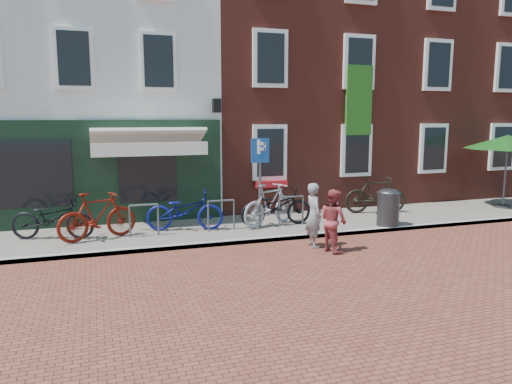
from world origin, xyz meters
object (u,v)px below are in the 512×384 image
object	(u,v)px
woman	(314,215)
bicycle_0	(52,218)
parking_sign	(260,167)
boy	(333,220)
parasol	(508,139)
bicycle_4	(276,207)
litter_bin	(388,205)
bicycle_1	(97,216)
bicycle_3	(270,204)
bicycle_2	(185,211)
bicycle_5	(376,194)

from	to	relation	value
woman	bicycle_0	distance (m)	6.39
parking_sign	boy	size ratio (longest dim) A/B	1.67
parasol	bicycle_4	world-z (taller)	parasol
woman	boy	bearing A→B (deg)	-152.10
litter_bin	bicycle_1	size ratio (longest dim) A/B	0.56
woman	bicycle_4	bearing A→B (deg)	5.19
bicycle_0	bicycle_3	distance (m)	5.60
bicycle_1	bicycle_2	distance (m)	2.23
parasol	bicycle_4	xyz separation A→B (m)	(-8.12, -0.15, -1.73)
parasol	boy	distance (m)	8.28
parasol	litter_bin	bearing A→B (deg)	-167.52
bicycle_2	bicycle_4	size ratio (longest dim) A/B	1.00
bicycle_1	bicycle_3	distance (m)	4.54
bicycle_0	bicycle_4	xyz separation A→B (m)	(5.75, -0.31, 0.00)
woman	bicycle_1	bearing A→B (deg)	68.06
bicycle_1	bicycle_5	world-z (taller)	same
parking_sign	bicycle_3	size ratio (longest dim) A/B	1.24
woman	bicycle_1	distance (m)	5.26
bicycle_2	bicycle_0	bearing A→B (deg)	101.46
boy	bicycle_2	size ratio (longest dim) A/B	0.72
boy	bicycle_2	distance (m)	4.04
parasol	parking_sign	bearing A→B (deg)	-178.28
parking_sign	bicycle_5	world-z (taller)	parking_sign
parasol	bicycle_1	distance (m)	12.93
bicycle_5	woman	bearing A→B (deg)	140.68
bicycle_2	bicycle_5	bearing A→B (deg)	-72.74
boy	bicycle_5	world-z (taller)	boy
woman	bicycle_5	size ratio (longest dim) A/B	0.79
bicycle_4	litter_bin	bearing A→B (deg)	-107.56
litter_bin	bicycle_1	distance (m)	7.68
woman	boy	xyz separation A→B (m)	(0.26, -0.49, -0.04)
boy	bicycle_5	xyz separation A→B (m)	(3.13, 3.21, -0.04)
bicycle_3	woman	bearing A→B (deg)	163.44
parasol	bicycle_5	distance (m)	4.86
woman	bicycle_0	xyz separation A→B (m)	(-5.94, 2.35, -0.14)
parking_sign	bicycle_4	distance (m)	1.24
bicycle_2	bicycle_1	bearing A→B (deg)	111.06
bicycle_1	parking_sign	bearing A→B (deg)	-109.58
bicycle_0	bicycle_2	bearing A→B (deg)	-75.04
woman	boy	size ratio (longest dim) A/B	1.06
bicycle_5	parasol	bearing A→B (deg)	-84.74
boy	bicycle_2	world-z (taller)	boy
bicycle_0	bicycle_5	distance (m)	9.34
litter_bin	parasol	size ratio (longest dim) A/B	0.41
parking_sign	boy	distance (m)	2.80
boy	bicycle_0	xyz separation A→B (m)	(-6.20, 2.85, -0.10)
bicycle_5	boy	bearing A→B (deg)	147.74
bicycle_3	bicycle_5	bearing A→B (deg)	-106.61
litter_bin	parking_sign	world-z (taller)	parking_sign
litter_bin	bicycle_0	bearing A→B (deg)	171.40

